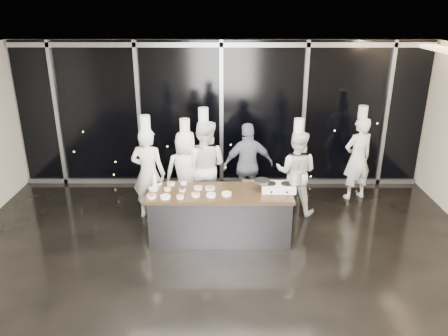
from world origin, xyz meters
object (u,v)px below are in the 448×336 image
object	(u,v)px
demo_counter	(220,215)
stock_pot	(296,178)
stove	(278,187)
chef_right	(296,172)
frying_pan	(261,181)
chef_far_left	(148,173)
chef_side	(358,158)
chef_left	(186,172)
guest	(248,165)
chef_center	(204,166)

from	to	relation	value
demo_counter	stock_pot	xyz separation A→B (m)	(1.29, 0.03, 0.69)
stove	chef_right	xyz separation A→B (m)	(0.46, 1.00, -0.11)
demo_counter	frying_pan	distance (m)	0.94
chef_far_left	chef_side	xyz separation A→B (m)	(4.20, 0.89, -0.01)
chef_left	stove	bearing A→B (deg)	141.33
stock_pot	chef_right	distance (m)	1.07
stove	chef_side	distance (m)	2.49
stove	stock_pot	size ratio (longest dim) A/B	2.79
demo_counter	chef_far_left	bearing A→B (deg)	148.91
guest	stock_pot	bearing A→B (deg)	109.10
stock_pot	guest	xyz separation A→B (m)	(-0.75, 1.30, -0.27)
chef_center	chef_side	distance (m)	3.22
chef_right	chef_side	distance (m)	1.53
stove	chef_side	world-z (taller)	chef_side
stock_pot	guest	distance (m)	1.52
stove	chef_far_left	size ratio (longest dim) A/B	0.29
chef_right	chef_center	bearing A→B (deg)	16.47
chef_right	frying_pan	bearing A→B (deg)	70.92
chef_far_left	chef_side	bearing A→B (deg)	-158.40
chef_far_left	chef_center	world-z (taller)	chef_center
demo_counter	chef_right	world-z (taller)	chef_right
stock_pot	chef_left	bearing A→B (deg)	152.44
stock_pot	guest	world-z (taller)	guest
frying_pan	chef_center	bearing A→B (deg)	136.79
chef_center	chef_right	xyz separation A→B (m)	(1.78, -0.06, -0.09)
demo_counter	chef_side	size ratio (longest dim) A/B	1.23
chef_left	guest	bearing A→B (deg)	-174.78
stock_pot	chef_far_left	distance (m)	2.78
frying_pan	chef_far_left	world-z (taller)	chef_far_left
chef_left	chef_right	bearing A→B (deg)	172.29
stove	chef_center	size ratio (longest dim) A/B	0.28
chef_far_left	chef_side	distance (m)	4.30
stock_pot	chef_center	distance (m)	1.95
chef_left	chef_side	size ratio (longest dim) A/B	0.95
frying_pan	chef_left	size ratio (longest dim) A/B	0.25
chef_center	chef_far_left	bearing A→B (deg)	26.92
chef_left	frying_pan	bearing A→B (deg)	137.03
frying_pan	chef_side	bearing A→B (deg)	39.69
chef_far_left	chef_right	size ratio (longest dim) A/B	1.06
stock_pot	guest	bearing A→B (deg)	119.92
frying_pan	chef_side	size ratio (longest dim) A/B	0.24
frying_pan	chef_side	world-z (taller)	chef_side
stove	stock_pot	distance (m)	0.34
frying_pan	chef_left	world-z (taller)	chef_left
demo_counter	frying_pan	xyz separation A→B (m)	(0.71, 0.07, 0.61)
stove	chef_right	distance (m)	1.11
stove	stock_pot	bearing A→B (deg)	-0.53
demo_counter	stove	distance (m)	1.12
chef_left	stock_pot	bearing A→B (deg)	144.91
chef_center	guest	xyz separation A→B (m)	(0.86, 0.22, -0.07)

